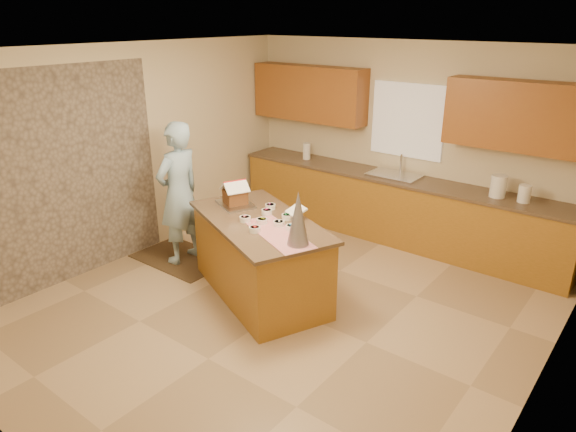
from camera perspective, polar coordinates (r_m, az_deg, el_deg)
The scene contains 28 objects.
floor at distance 5.76m, azimuth -0.45°, elevation -10.11°, with size 5.50×5.50×0.00m, color tan.
ceiling at distance 4.93m, azimuth -0.54°, elevation 17.77°, with size 5.50×5.50×0.00m, color silver.
wall_back at distance 7.46m, azimuth 12.90°, elevation 7.96°, with size 5.50×5.50×0.00m, color beige.
wall_front at distance 3.65m, azimuth -28.77°, elevation -8.49°, with size 5.50×5.50×0.00m, color beige.
wall_left at distance 6.97m, azimuth -16.92°, elevation 6.64°, with size 5.50×5.50×0.00m, color beige.
wall_right at distance 4.23m, azimuth 27.18°, elevation -4.23°, with size 5.50×5.50×0.00m, color beige.
stone_accent at distance 6.57m, azimuth -22.35°, elevation 4.18°, with size 2.50×2.50×0.00m, color gray.
window_curtain at distance 7.37m, azimuth 12.99°, elevation 10.18°, with size 1.05×0.03×1.00m, color white.
back_counter_base at distance 7.46m, azimuth 11.32°, elevation 0.76°, with size 4.80×0.60×0.88m, color #9C6220.
back_counter_top at distance 7.31m, azimuth 11.58°, elevation 4.14°, with size 4.85×0.63×0.04m, color brown.
upper_cabinet_left at distance 7.98m, azimuth 2.34°, elevation 13.33°, with size 1.85×0.35×0.80m, color #9D6421.
upper_cabinet_right at distance 6.69m, azimuth 24.76°, elevation 9.88°, with size 1.85×0.35×0.80m, color #9D6421.
sink at distance 7.32m, azimuth 11.58°, elevation 4.06°, with size 0.70×0.45×0.12m, color silver.
faucet at distance 7.43m, azimuth 12.31°, elevation 5.63°, with size 0.03×0.03×0.28m, color silver.
island_base at distance 5.85m, azimuth -3.08°, elevation -4.75°, with size 1.79×0.89×0.87m, color #9C6220.
island_top at distance 5.67m, azimuth -3.17°, elevation -0.59°, with size 1.87×0.97×0.04m, color brown.
table_runner at distance 5.28m, azimuth -1.11°, elevation -1.95°, with size 0.99×0.36×0.01m, color #B40C1B.
baking_tray at distance 6.10m, azimuth -5.79°, elevation 1.30°, with size 0.46×0.34×0.02m, color silver.
cookbook at distance 5.66m, azimuth 0.91°, elevation 0.61°, with size 0.22×0.02×0.18m, color white.
tinsel_tree at distance 4.94m, azimuth 1.12°, elevation -0.28°, with size 0.22×0.22×0.55m, color #ADAFB9.
rug at distance 7.00m, azimuth -11.60°, elevation -4.54°, with size 1.23×0.80×0.01m, color black.
boy at distance 6.62m, azimuth -11.89°, elevation 2.45°, with size 0.66×0.43×1.81m, color #90B4CD.
canister_a at distance 6.81m, azimuth 22.08°, elevation 2.89°, with size 0.17×0.17×0.23m, color white.
canister_b at distance 6.80m, azimuth 22.11°, elevation 3.06°, with size 0.19×0.19×0.27m, color white.
canister_c at distance 6.74m, azimuth 24.55°, elevation 2.25°, with size 0.15×0.15×0.21m, color white.
paper_towel at distance 8.02m, azimuth 2.07°, elevation 7.14°, with size 0.11×0.11×0.25m, color white.
gingerbread_house at distance 6.07m, azimuth -5.83°, elevation 2.34°, with size 0.36×0.36×0.28m.
candy_bowls at distance 5.59m, azimuth -2.04°, elevation -0.35°, with size 0.70×0.74×0.05m.
Camera 1 is at (3.07, -3.85, 3.00)m, focal length 32.35 mm.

